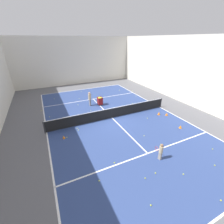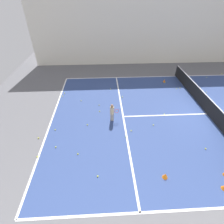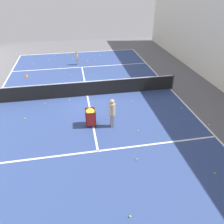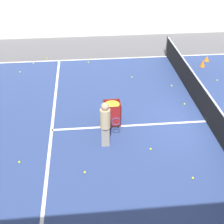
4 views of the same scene
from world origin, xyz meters
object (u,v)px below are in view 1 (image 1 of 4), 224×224
(player_near_baseline, at_px, (161,151))
(ball_cart, at_px, (100,100))
(training_cone_0, at_px, (159,113))
(training_cone_1, at_px, (181,127))
(tennis_net, at_px, (112,113))
(coach_at_net, at_px, (90,98))

(player_near_baseline, xyz_separation_m, ball_cart, (-0.25, 9.66, -0.02))
(training_cone_0, bearing_deg, training_cone_1, -90.89)
(tennis_net, height_order, coach_at_net, coach_at_net)
(player_near_baseline, bearing_deg, training_cone_0, -47.97)
(training_cone_0, height_order, training_cone_1, training_cone_0)
(training_cone_1, bearing_deg, coach_at_net, 124.70)
(tennis_net, bearing_deg, ball_cart, 88.28)
(coach_at_net, xyz_separation_m, ball_cart, (1.09, -0.31, -0.26))
(tennis_net, distance_m, coach_at_net, 3.87)
(training_cone_1, bearing_deg, player_near_baseline, -153.13)
(ball_cart, xyz_separation_m, training_cone_0, (4.41, -4.83, -0.49))
(player_near_baseline, bearing_deg, ball_cart, -5.70)
(player_near_baseline, xyz_separation_m, training_cone_0, (4.17, 4.83, -0.51))
(player_near_baseline, bearing_deg, training_cone_1, -70.29)
(player_near_baseline, bearing_deg, coach_at_net, 0.45)
(coach_at_net, bearing_deg, training_cone_1, 36.49)
(ball_cart, relative_size, training_cone_0, 2.90)
(coach_at_net, relative_size, training_cone_0, 4.94)
(tennis_net, height_order, training_cone_0, tennis_net)
(tennis_net, height_order, training_cone_1, tennis_net)
(tennis_net, bearing_deg, coach_at_net, 104.83)
(tennis_net, xyz_separation_m, player_near_baseline, (0.35, -6.25, 0.14))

